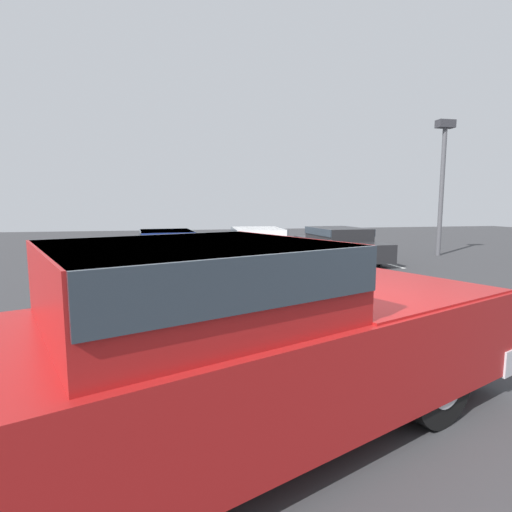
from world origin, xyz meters
TOP-DOWN VIEW (x-y plane):
  - ground_plane at (0.00, 0.00)m, footprint 60.00×60.00m
  - stall_stripe_a at (-2.49, 10.01)m, footprint 0.12×4.00m
  - stall_stripe_b at (0.43, 10.01)m, footprint 0.12×4.00m
  - stall_stripe_c at (3.35, 10.01)m, footprint 0.12×4.00m
  - stall_stripe_d at (6.27, 10.01)m, footprint 0.12×4.00m
  - pickup_truck at (-0.65, -0.07)m, footprint 6.18×4.08m
  - parked_sedan_a at (-1.18, 9.88)m, footprint 2.15×4.45m
  - parked_sedan_b at (1.84, 9.86)m, footprint 2.15×4.45m
  - parked_sedan_c at (4.96, 10.23)m, footprint 2.00×4.62m
  - light_post at (9.55, 10.79)m, footprint 0.70×0.36m

SIDE VIEW (x-z plane):
  - ground_plane at x=0.00m, z-range 0.00..0.00m
  - stall_stripe_a at x=-2.49m, z-range 0.00..0.01m
  - stall_stripe_b at x=0.43m, z-range 0.00..0.01m
  - stall_stripe_c at x=3.35m, z-range 0.00..0.01m
  - stall_stripe_d at x=6.27m, z-range 0.00..0.01m
  - parked_sedan_a at x=-1.18m, z-range 0.04..1.24m
  - parked_sedan_c at x=4.96m, z-range 0.04..1.24m
  - parked_sedan_b at x=1.84m, z-range 0.04..1.28m
  - pickup_truck at x=-0.65m, z-range 0.00..1.73m
  - light_post at x=9.55m, z-range 0.74..6.05m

